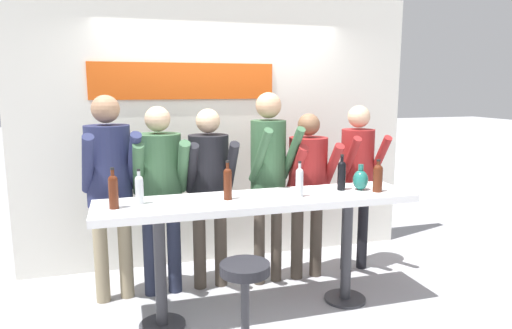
% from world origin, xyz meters
% --- Properties ---
extents(ground_plane, '(40.00, 40.00, 0.00)m').
position_xyz_m(ground_plane, '(0.00, 0.00, 0.00)').
color(ground_plane, '#9E9EA3').
extents(back_wall, '(4.15, 0.12, 2.80)m').
position_xyz_m(back_wall, '(-0.00, 1.32, 1.41)').
color(back_wall, silver).
rests_on(back_wall, ground_plane).
extents(tasting_table, '(2.55, 0.58, 0.99)m').
position_xyz_m(tasting_table, '(-0.00, 0.00, 0.84)').
color(tasting_table, white).
rests_on(tasting_table, ground_plane).
extents(bar_stool, '(0.36, 0.36, 0.68)m').
position_xyz_m(bar_stool, '(-0.27, -0.57, 0.45)').
color(bar_stool, '#333338').
rests_on(bar_stool, ground_plane).
extents(person_far_left, '(0.50, 0.61, 1.79)m').
position_xyz_m(person_far_left, '(-1.14, 0.59, 1.11)').
color(person_far_left, gray).
rests_on(person_far_left, ground_plane).
extents(person_left, '(0.46, 0.55, 1.69)m').
position_xyz_m(person_left, '(-0.72, 0.59, 1.04)').
color(person_left, '#23283D').
rests_on(person_left, ground_plane).
extents(person_center_left, '(0.44, 0.53, 1.66)m').
position_xyz_m(person_center_left, '(-0.29, 0.61, 1.03)').
color(person_center_left, '#473D33').
rests_on(person_center_left, ground_plane).
extents(person_center, '(0.43, 0.57, 1.80)m').
position_xyz_m(person_center, '(0.26, 0.55, 1.14)').
color(person_center, '#473D33').
rests_on(person_center, ground_plane).
extents(person_center_right, '(0.44, 0.52, 1.61)m').
position_xyz_m(person_center_right, '(0.66, 0.56, 0.99)').
color(person_center_right, '#473D33').
rests_on(person_center_right, ground_plane).
extents(person_right, '(0.41, 0.52, 1.67)m').
position_xyz_m(person_right, '(1.20, 0.60, 1.05)').
color(person_right, black).
rests_on(person_right, ground_plane).
extents(wine_bottle_0, '(0.07, 0.07, 0.31)m').
position_xyz_m(wine_bottle_0, '(-0.26, 0.00, 1.12)').
color(wine_bottle_0, '#4C1E0F').
rests_on(wine_bottle_0, tasting_table).
extents(wine_bottle_1, '(0.07, 0.07, 0.30)m').
position_xyz_m(wine_bottle_1, '(-1.10, -0.03, 1.12)').
color(wine_bottle_1, '#4C1E0F').
rests_on(wine_bottle_1, tasting_table).
extents(wine_bottle_2, '(0.08, 0.08, 0.27)m').
position_xyz_m(wine_bottle_2, '(1.01, -0.10, 1.11)').
color(wine_bottle_2, '#4C1E0F').
rests_on(wine_bottle_2, tasting_table).
extents(wine_bottle_3, '(0.06, 0.06, 0.27)m').
position_xyz_m(wine_bottle_3, '(-0.92, 0.05, 1.11)').
color(wine_bottle_3, '#B7BCC1').
rests_on(wine_bottle_3, tasting_table).
extents(wine_bottle_4, '(0.07, 0.07, 0.31)m').
position_xyz_m(wine_bottle_4, '(0.74, 0.05, 1.12)').
color(wine_bottle_4, black).
rests_on(wine_bottle_4, tasting_table).
extents(wine_bottle_5, '(0.06, 0.06, 0.29)m').
position_xyz_m(wine_bottle_5, '(0.31, -0.07, 1.12)').
color(wine_bottle_5, '#B7BCC1').
rests_on(wine_bottle_5, tasting_table).
extents(decorative_vase, '(0.13, 0.13, 0.22)m').
position_xyz_m(decorative_vase, '(0.90, 0.01, 1.07)').
color(decorative_vase, '#1E665B').
rests_on(decorative_vase, tasting_table).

